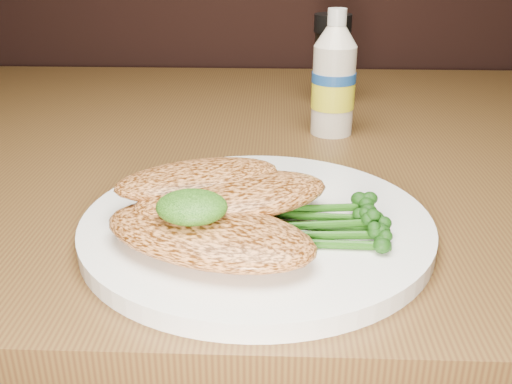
{
  "coord_description": "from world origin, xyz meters",
  "views": [
    {
      "loc": [
        -0.04,
        0.37,
        0.98
      ],
      "look_at": [
        -0.06,
        0.8,
        0.79
      ],
      "focal_mm": 40.96,
      "sensor_mm": 36.0,
      "label": 1
    }
  ],
  "objects_px": {
    "plate": "(257,225)",
    "mayo_bottle": "(334,73)",
    "pepper_grinder": "(331,60)",
    "dining_table": "(303,379)"
  },
  "relations": [
    {
      "from": "plate",
      "to": "mayo_bottle",
      "type": "height_order",
      "value": "mayo_bottle"
    },
    {
      "from": "dining_table",
      "to": "pepper_grinder",
      "type": "distance_m",
      "value": 0.47
    },
    {
      "from": "plate",
      "to": "pepper_grinder",
      "type": "bearing_deg",
      "value": 77.35
    },
    {
      "from": "dining_table",
      "to": "plate",
      "type": "bearing_deg",
      "value": -103.74
    },
    {
      "from": "mayo_bottle",
      "to": "pepper_grinder",
      "type": "xyz_separation_m",
      "value": [
        0.01,
        0.13,
        -0.01
      ]
    },
    {
      "from": "mayo_bottle",
      "to": "pepper_grinder",
      "type": "height_order",
      "value": "mayo_bottle"
    },
    {
      "from": "plate",
      "to": "pepper_grinder",
      "type": "relative_size",
      "value": 2.28
    },
    {
      "from": "plate",
      "to": "mayo_bottle",
      "type": "bearing_deg",
      "value": 72.9
    },
    {
      "from": "dining_table",
      "to": "pepper_grinder",
      "type": "height_order",
      "value": "pepper_grinder"
    },
    {
      "from": "mayo_bottle",
      "to": "plate",
      "type": "bearing_deg",
      "value": -107.1
    }
  ]
}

